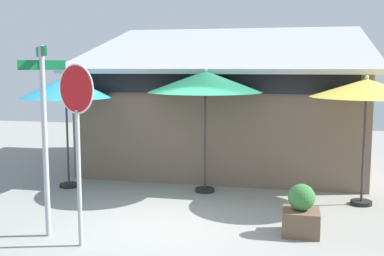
{
  "coord_description": "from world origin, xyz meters",
  "views": [
    {
      "loc": [
        2.16,
        -8.32,
        2.87
      ],
      "look_at": [
        0.07,
        1.2,
        1.6
      ],
      "focal_mm": 44.42,
      "sensor_mm": 36.0,
      "label": 1
    }
  ],
  "objects": [
    {
      "name": "ground_plane",
      "position": [
        0.0,
        0.0,
        -0.05
      ],
      "size": [
        28.0,
        28.0,
        0.1
      ],
      "primitive_type": "cube",
      "color": "gray"
    },
    {
      "name": "cafe_building",
      "position": [
        0.24,
        5.21,
        1.51
      ],
      "size": [
        7.7,
        5.61,
        4.14
      ],
      "color": "#705B4C",
      "rests_on": "ground"
    },
    {
      "name": "street_sign_post",
      "position": [
        -1.9,
        -1.23,
        1.92
      ],
      "size": [
        0.6,
        0.65,
        3.21
      ],
      "color": "#A8AAB2",
      "rests_on": "ground"
    },
    {
      "name": "stop_sign",
      "position": [
        -1.16,
        -1.54,
        2.03
      ],
      "size": [
        0.72,
        0.32,
        2.91
      ],
      "color": "#A8AAB2",
      "rests_on": "ground"
    },
    {
      "name": "patio_umbrella_teal_left",
      "position": [
        -3.11,
        1.9,
        2.37
      ],
      "size": [
        2.16,
        2.16,
        2.7
      ],
      "color": "black",
      "rests_on": "ground"
    },
    {
      "name": "patio_umbrella_forest_green_center",
      "position": [
        0.16,
        2.16,
        2.52
      ],
      "size": [
        2.59,
        2.59,
        2.84
      ],
      "color": "black",
      "rests_on": "ground"
    },
    {
      "name": "patio_umbrella_mustard_right",
      "position": [
        3.55,
        1.85,
        2.41
      ],
      "size": [
        2.26,
        2.26,
        2.69
      ],
      "color": "black",
      "rests_on": "ground"
    },
    {
      "name": "sidewalk_planter",
      "position": [
        2.3,
        -0.24,
        0.38
      ],
      "size": [
        0.62,
        0.62,
        0.88
      ],
      "color": "brown",
      "rests_on": "ground"
    }
  ]
}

